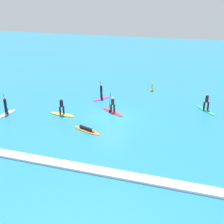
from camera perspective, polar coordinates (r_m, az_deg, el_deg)
name	(u,v)px	position (r m, az deg, el deg)	size (l,w,h in m)	color
ground_plane	(112,117)	(30.19, 0.00, -0.88)	(120.00, 120.00, 0.00)	#1E6B93
surfer_on_orange_board	(87,129)	(27.14, -4.84, -3.34)	(3.01, 1.64, 0.39)	orange
surfer_on_green_board	(206,107)	(33.09, 17.52, 0.99)	(2.40, 2.92, 1.87)	#23B266
surfer_on_red_board	(113,108)	(31.12, 0.12, 0.70)	(2.96, 2.19, 2.18)	red
surfer_on_white_board	(6,110)	(32.51, -19.59, 0.41)	(0.85, 2.55, 2.23)	white
surfer_on_yellow_board	(62,111)	(30.89, -9.56, 0.28)	(2.83, 0.89, 1.79)	yellow
surfer_on_purple_board	(101,95)	(35.22, -2.06, 3.24)	(1.72, 2.49, 2.24)	purple
marker_buoy	(152,90)	(38.49, 7.63, 4.22)	(0.43, 0.43, 1.05)	yellow
wave_crest	(69,165)	(21.96, -8.21, -10.08)	(23.50, 0.90, 0.18)	white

